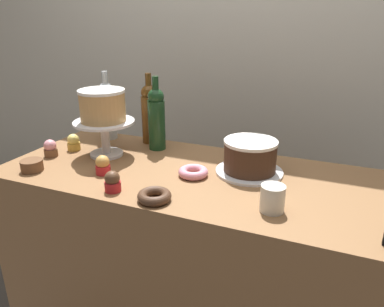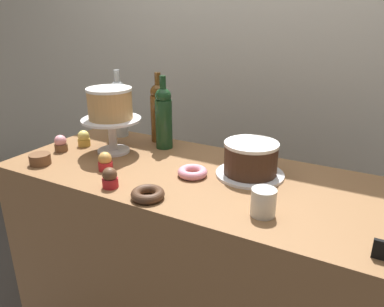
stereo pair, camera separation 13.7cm
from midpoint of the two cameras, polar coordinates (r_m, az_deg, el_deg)
name	(u,v)px [view 1 (the left image)]	position (r m, az deg, el deg)	size (l,w,h in m)	color
back_wall	(253,52)	(2.13, 7.66, 15.33)	(6.00, 0.05, 2.60)	beige
display_counter	(192,272)	(1.65, -2.51, -18.03)	(1.49, 0.64, 0.93)	brown
cake_stand_pedestal	(105,132)	(1.61, -15.83, 3.22)	(0.26, 0.26, 0.15)	silver
white_layer_cake	(102,105)	(1.58, -16.23, 7.17)	(0.19, 0.19, 0.13)	tan
silver_serving_platter	(249,171)	(1.41, 6.15, -2.86)	(0.26, 0.26, 0.01)	white
chocolate_round_cake	(250,156)	(1.39, 6.25, -0.37)	(0.20, 0.20, 0.12)	#3D2619
wine_bottle_amber	(150,113)	(1.73, -8.91, 6.29)	(0.08, 0.08, 0.33)	#5B3814
wine_bottle_clear	(107,109)	(1.83, -15.16, 6.61)	(0.08, 0.08, 0.33)	#B2BCC1
wine_bottle_green	(157,118)	(1.63, -7.96, 5.51)	(0.08, 0.08, 0.33)	#193D1E
cupcake_chocolate	(112,182)	(1.29, -15.29, -4.33)	(0.06, 0.06, 0.07)	red
cupcake_strawberry	(50,149)	(1.70, -23.38, 0.67)	(0.06, 0.06, 0.07)	brown
cupcake_caramel	(103,165)	(1.44, -16.40, -1.82)	(0.06, 0.06, 0.07)	red
cupcake_lemon	(74,143)	(1.74, -20.15, 1.57)	(0.06, 0.06, 0.07)	gold
donut_chocolate	(154,196)	(1.21, -9.16, -6.64)	(0.11, 0.11, 0.03)	#472D1E
donut_pink	(193,172)	(1.37, -2.67, -2.97)	(0.11, 0.11, 0.03)	pink
cookie_stack	(32,165)	(1.57, -26.00, -1.74)	(0.08, 0.08, 0.04)	brown
coffee_cup_ceramic	(272,198)	(1.14, 9.05, -7.00)	(0.08, 0.08, 0.08)	silver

